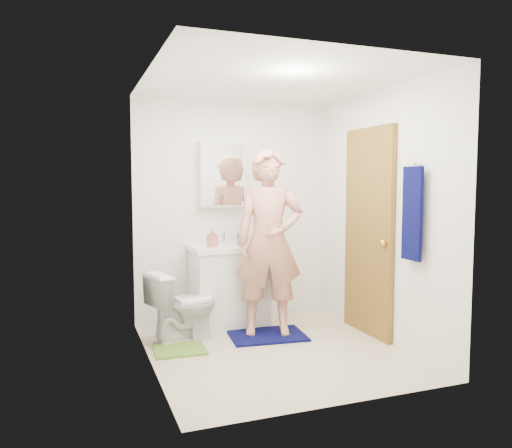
{
  "coord_description": "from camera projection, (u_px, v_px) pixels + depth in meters",
  "views": [
    {
      "loc": [
        -1.68,
        -4.08,
        1.52
      ],
      "look_at": [
        -0.09,
        0.25,
        1.13
      ],
      "focal_mm": 35.0,
      "sensor_mm": 36.0,
      "label": 1
    }
  ],
  "objects": [
    {
      "name": "wall_right",
      "position": [
        381.0,
        215.0,
        4.8
      ],
      "size": [
        0.02,
        2.4,
        2.4
      ],
      "primitive_type": "cube",
      "color": "white",
      "rests_on": "ground"
    },
    {
      "name": "bath_mat",
      "position": [
        267.0,
        335.0,
        4.91
      ],
      "size": [
        0.78,
        0.6,
        0.02
      ],
      "primitive_type": "cube",
      "rotation": [
        0.0,
        0.0,
        -0.11
      ],
      "color": "#070942",
      "rests_on": "floor"
    },
    {
      "name": "mirror_panel",
      "position": [
        224.0,
        174.0,
        5.34
      ],
      "size": [
        0.46,
        0.01,
        0.66
      ],
      "primitive_type": "cube",
      "color": "white",
      "rests_on": "wall_back"
    },
    {
      "name": "green_rug",
      "position": [
        180.0,
        350.0,
        4.49
      ],
      "size": [
        0.47,
        0.41,
        0.02
      ],
      "primitive_type": "cube",
      "rotation": [
        0.0,
        0.0,
        -0.05
      ],
      "color": "olive",
      "rests_on": "floor"
    },
    {
      "name": "toilet",
      "position": [
        183.0,
        305.0,
        4.77
      ],
      "size": [
        0.75,
        0.56,
        0.68
      ],
      "primitive_type": "imported",
      "rotation": [
        0.0,
        0.0,
        1.88
      ],
      "color": "white",
      "rests_on": "floor"
    },
    {
      "name": "sink_basin",
      "position": [
        228.0,
        246.0,
        5.26
      ],
      "size": [
        0.4,
        0.4,
        0.03
      ],
      "primitive_type": "cylinder",
      "color": "white",
      "rests_on": "countertop"
    },
    {
      "name": "towel_hook",
      "position": [
        417.0,
        164.0,
        4.22
      ],
      "size": [
        0.06,
        0.02,
        0.02
      ],
      "primitive_type": "cylinder",
      "rotation": [
        0.0,
        1.57,
        0.0
      ],
      "color": "silver",
      "rests_on": "wall_right"
    },
    {
      "name": "soap_dispenser",
      "position": [
        212.0,
        237.0,
        5.14
      ],
      "size": [
        0.11,
        0.11,
        0.19
      ],
      "primitive_type": "imported",
      "rotation": [
        0.0,
        0.0,
        0.29
      ],
      "color": "#C7655C",
      "rests_on": "countertop"
    },
    {
      "name": "wall_left",
      "position": [
        148.0,
        221.0,
        4.04
      ],
      "size": [
        0.02,
        2.4,
        2.4
      ],
      "primitive_type": "cube",
      "color": "white",
      "rests_on": "ground"
    },
    {
      "name": "ceiling",
      "position": [
        275.0,
        79.0,
        4.32
      ],
      "size": [
        2.2,
        2.4,
        0.02
      ],
      "primitive_type": "cube",
      "color": "white",
      "rests_on": "ground"
    },
    {
      "name": "wall_front",
      "position": [
        344.0,
        230.0,
        3.29
      ],
      "size": [
        2.2,
        0.02,
        2.4
      ],
      "primitive_type": "cube",
      "color": "white",
      "rests_on": "ground"
    },
    {
      "name": "wall_back",
      "position": [
        233.0,
        211.0,
        5.55
      ],
      "size": [
        2.2,
        0.02,
        2.4
      ],
      "primitive_type": "cube",
      "color": "white",
      "rests_on": "ground"
    },
    {
      "name": "door_knob",
      "position": [
        383.0,
        243.0,
        4.64
      ],
      "size": [
        0.07,
        0.07,
        0.07
      ],
      "primitive_type": "sphere",
      "color": "gold",
      "rests_on": "door"
    },
    {
      "name": "floor",
      "position": [
        274.0,
        351.0,
        4.52
      ],
      "size": [
        2.2,
        2.4,
        0.02
      ],
      "primitive_type": "cube",
      "color": "beige",
      "rests_on": "ground"
    },
    {
      "name": "vanity_cabinet",
      "position": [
        229.0,
        288.0,
        5.29
      ],
      "size": [
        0.75,
        0.55,
        0.8
      ],
      "primitive_type": "cube",
      "color": "white",
      "rests_on": "floor"
    },
    {
      "name": "medicine_cabinet",
      "position": [
        222.0,
        174.0,
        5.4
      ],
      "size": [
        0.5,
        0.12,
        0.7
      ],
      "primitive_type": "cube",
      "color": "white",
      "rests_on": "wall_back"
    },
    {
      "name": "towel",
      "position": [
        412.0,
        214.0,
        4.24
      ],
      "size": [
        0.03,
        0.24,
        0.8
      ],
      "primitive_type": "cube",
      "color": "#070942",
      "rests_on": "wall_right"
    },
    {
      "name": "man",
      "position": [
        269.0,
        242.0,
        4.88
      ],
      "size": [
        0.76,
        0.61,
        1.81
      ],
      "primitive_type": "imported",
      "rotation": [
        0.0,
        0.0,
        -0.3
      ],
      "color": "tan",
      "rests_on": "bath_mat"
    },
    {
      "name": "countertop",
      "position": [
        228.0,
        248.0,
        5.26
      ],
      "size": [
        0.79,
        0.59,
        0.05
      ],
      "primitive_type": "cube",
      "color": "white",
      "rests_on": "vanity_cabinet"
    },
    {
      "name": "toothbrush_cup",
      "position": [
        243.0,
        239.0,
        5.44
      ],
      "size": [
        0.14,
        0.14,
        0.1
      ],
      "primitive_type": "imported",
      "rotation": [
        0.0,
        0.0,
        0.08
      ],
      "color": "#624597",
      "rests_on": "countertop"
    },
    {
      "name": "faucet",
      "position": [
        224.0,
        238.0,
        5.42
      ],
      "size": [
        0.03,
        0.03,
        0.12
      ],
      "primitive_type": "cylinder",
      "color": "silver",
      "rests_on": "countertop"
    },
    {
      "name": "door",
      "position": [
        368.0,
        232.0,
        4.94
      ],
      "size": [
        0.05,
        0.8,
        2.05
      ],
      "primitive_type": "cube",
      "color": "olive",
      "rests_on": "ground"
    }
  ]
}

